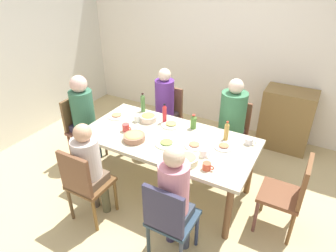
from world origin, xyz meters
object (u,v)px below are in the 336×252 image
object	(u,v)px
chair_5	(167,114)
bowl_0	(148,117)
plate_2	(117,116)
cup_4	(203,153)
cup_3	(138,118)
chair_4	(290,192)
bowl_1	(134,137)
plate_4	(194,145)
bottle_0	(193,122)
chair_3	(85,182)
plate_0	(224,146)
chair_1	(169,218)
plate_1	(171,124)
bottle_3	(165,114)
person_3	(89,164)
bowl_2	(187,159)
cup_2	(249,141)
chair_0	(232,131)
dining_table	(168,143)
side_cabinet	(286,119)
cup_0	(126,128)
person_0	(232,117)
person_2	(83,111)
chair_2	(81,125)
bottle_2	(226,131)
cup_1	(207,166)
person_1	(174,194)
person_5	(164,104)
plate_3	(167,143)

from	to	relation	value
chair_5	bowl_0	xyz separation A→B (m)	(0.08, -0.64, 0.26)
plate_2	cup_4	size ratio (longest dim) A/B	2.10
bowl_0	cup_3	bearing A→B (deg)	-145.72
chair_4	bowl_1	distance (m)	1.70
plate_4	bottle_0	distance (m)	0.40
chair_3	chair_5	distance (m)	1.73
chair_4	plate_0	distance (m)	0.79
chair_5	cup_3	size ratio (longest dim) A/B	7.36
chair_1	plate_1	distance (m)	1.30
bottle_3	chair_4	bearing A→B (deg)	-10.63
person_3	bowl_2	size ratio (longest dim) A/B	4.97
chair_1	cup_2	distance (m)	1.25
chair_0	chair_3	world-z (taller)	same
dining_table	side_cabinet	world-z (taller)	side_cabinet
person_3	bottle_3	world-z (taller)	person_3
chair_0	chair_4	world-z (taller)	same
chair_5	cup_0	world-z (taller)	chair_5
person_0	chair_5	distance (m)	1.02
side_cabinet	cup_0	bearing A→B (deg)	-131.12
chair_1	plate_0	bearing A→B (deg)	82.53
dining_table	plate_0	world-z (taller)	plate_0
chair_3	plate_2	distance (m)	1.07
plate_1	person_2	bearing A→B (deg)	-167.26
plate_0	bowl_1	world-z (taller)	bowl_1
chair_2	chair_4	bearing A→B (deg)	0.00
chair_3	plate_4	xyz separation A→B (m)	(0.83, 0.85, 0.23)
person_2	plate_1	bearing A→B (deg)	12.74
bowl_1	bottle_2	xyz separation A→B (m)	(0.89, 0.51, 0.07)
plate_1	bottle_2	xyz separation A→B (m)	(0.69, 0.01, 0.09)
chair_0	cup_1	xyz separation A→B (m)	(0.12, -1.19, 0.25)
dining_table	cup_4	xyz separation A→B (m)	(0.49, -0.14, 0.11)
chair_4	cup_4	xyz separation A→B (m)	(-0.87, -0.14, 0.26)
person_3	chair_5	xyz separation A→B (m)	(0.00, 1.64, -0.17)
chair_1	cup_1	size ratio (longest dim) A/B	7.67
cup_4	bottle_0	bearing A→B (deg)	125.14
chair_4	bottle_3	size ratio (longest dim) A/B	3.64
bottle_3	side_cabinet	distance (m)	1.90
dining_table	person_1	distance (m)	0.92
chair_3	bottle_3	size ratio (longest dim) A/B	3.64
plate_4	person_0	bearing A→B (deg)	78.84
person_0	chair_1	bearing A→B (deg)	-90.00
chair_0	cup_2	xyz separation A→B (m)	(0.35, -0.55, 0.25)
chair_2	chair_5	distance (m)	1.23
person_5	plate_1	xyz separation A→B (m)	(0.39, -0.51, 0.03)
plate_3	cup_2	bearing A→B (deg)	29.21
person_2	cup_1	bearing A→B (deg)	-9.82
plate_0	bowl_1	xyz separation A→B (m)	(-0.92, -0.34, 0.03)
chair_1	chair_2	distance (m)	2.05
plate_1	cup_1	distance (m)	0.93
chair_0	cup_4	size ratio (longest dim) A/B	7.90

